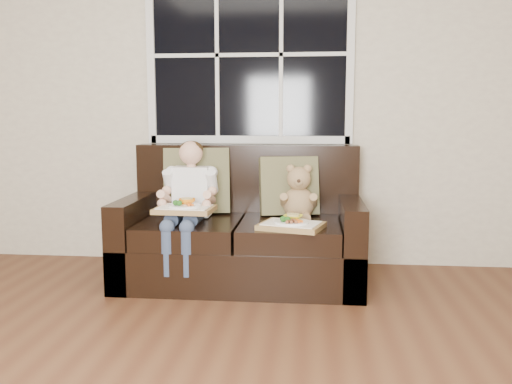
# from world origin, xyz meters

# --- Properties ---
(window_back) EXTENTS (1.62, 0.04, 1.37)m
(window_back) POSITION_xyz_m (0.09, 2.48, 1.65)
(window_back) COLOR black
(window_back) RESTS_ON room_walls
(loveseat) EXTENTS (1.70, 0.92, 0.96)m
(loveseat) POSITION_xyz_m (0.09, 2.02, 0.31)
(loveseat) COLOR black
(loveseat) RESTS_ON ground
(pillow_left) EXTENTS (0.52, 0.31, 0.50)m
(pillow_left) POSITION_xyz_m (-0.27, 2.17, 0.69)
(pillow_left) COLOR #696641
(pillow_left) RESTS_ON loveseat
(pillow_right) EXTENTS (0.46, 0.28, 0.44)m
(pillow_right) POSITION_xyz_m (0.42, 2.17, 0.66)
(pillow_right) COLOR #696641
(pillow_right) RESTS_ON loveseat
(child) EXTENTS (0.38, 0.59, 0.85)m
(child) POSITION_xyz_m (-0.27, 1.90, 0.64)
(child) COLOR white
(child) RESTS_ON loveseat
(teddy_bear) EXTENTS (0.23, 0.30, 0.40)m
(teddy_bear) POSITION_xyz_m (0.50, 2.05, 0.61)
(teddy_bear) COLOR #9D7753
(teddy_bear) RESTS_ON loveseat
(tray_left) EXTENTS (0.40, 0.31, 0.09)m
(tray_left) POSITION_xyz_m (-0.25, 1.69, 0.57)
(tray_left) COLOR olive
(tray_left) RESTS_ON child
(tray_right) EXTENTS (0.47, 0.40, 0.09)m
(tray_right) POSITION_xyz_m (0.46, 1.67, 0.48)
(tray_right) COLOR olive
(tray_right) RESTS_ON loveseat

